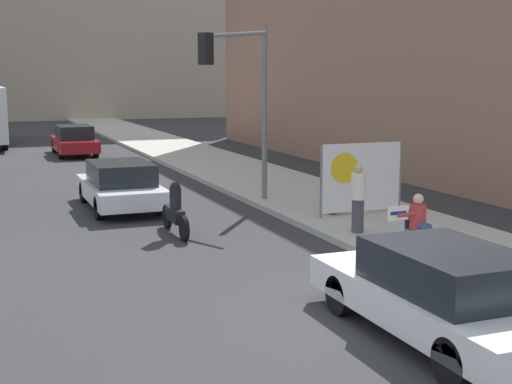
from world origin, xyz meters
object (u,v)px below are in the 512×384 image
(parked_car_curbside, at_px, (443,293))
(car_on_road_distant, at_px, (74,140))
(car_on_road_nearest, at_px, (121,185))
(seated_protester, at_px, (419,221))
(protest_banner, at_px, (361,177))
(pedestrian_behind, at_px, (332,181))
(motorcycle_on_road, at_px, (175,212))
(jogger_on_sidewalk, at_px, (358,198))
(traffic_light_pole, at_px, (242,84))

(parked_car_curbside, relative_size, car_on_road_distant, 1.02)
(car_on_road_nearest, distance_m, car_on_road_distant, 14.85)
(seated_protester, relative_size, protest_banner, 0.50)
(pedestrian_behind, distance_m, car_on_road_distant, 18.95)
(seated_protester, xyz_separation_m, motorcycle_on_road, (-4.07, 4.15, -0.27))
(car_on_road_nearest, bearing_deg, protest_banner, -36.14)
(seated_protester, relative_size, parked_car_curbside, 0.26)
(protest_banner, bearing_deg, car_on_road_nearest, 143.86)
(protest_banner, xyz_separation_m, motorcycle_on_road, (-4.96, 0.19, -0.62))
(seated_protester, height_order, protest_banner, protest_banner)
(protest_banner, bearing_deg, car_on_road_distant, 104.55)
(jogger_on_sidewalk, distance_m, motorcycle_on_road, 4.36)
(protest_banner, relative_size, parked_car_curbside, 0.52)
(jogger_on_sidewalk, xyz_separation_m, pedestrian_behind, (0.51, 2.26, 0.06))
(seated_protester, relative_size, jogger_on_sidewalk, 0.75)
(seated_protester, distance_m, motorcycle_on_road, 5.82)
(seated_protester, distance_m, jogger_on_sidewalk, 2.13)
(car_on_road_distant, bearing_deg, motorcycle_on_road, -90.19)
(pedestrian_behind, bearing_deg, motorcycle_on_road, 7.86)
(seated_protester, xyz_separation_m, car_on_road_distant, (-4.01, 22.83, -0.09))
(seated_protester, height_order, parked_car_curbside, parked_car_curbside)
(car_on_road_nearest, bearing_deg, pedestrian_behind, -36.53)
(pedestrian_behind, distance_m, parked_car_curbside, 8.74)
(pedestrian_behind, bearing_deg, protest_banner, 151.96)
(protest_banner, bearing_deg, parked_car_curbside, -111.94)
(seated_protester, distance_m, car_on_road_nearest, 9.24)
(traffic_light_pole, xyz_separation_m, motorcycle_on_road, (-2.72, -2.66, -3.01))
(pedestrian_behind, height_order, car_on_road_distant, pedestrian_behind)
(seated_protester, bearing_deg, car_on_road_distant, 96.37)
(protest_banner, bearing_deg, seated_protester, -102.66)
(car_on_road_distant, bearing_deg, protest_banner, -75.45)
(parked_car_curbside, height_order, motorcycle_on_road, parked_car_curbside)
(motorcycle_on_road, bearing_deg, protest_banner, -2.19)
(protest_banner, height_order, traffic_light_pole, traffic_light_pole)
(seated_protester, bearing_deg, traffic_light_pole, 97.63)
(seated_protester, xyz_separation_m, pedestrian_behind, (0.26, 4.37, 0.22))
(protest_banner, relative_size, traffic_light_pole, 0.48)
(traffic_light_pole, xyz_separation_m, parked_car_curbside, (-0.96, -10.78, -2.86))
(jogger_on_sidewalk, xyz_separation_m, parked_car_curbside, (-2.07, -6.08, -0.28))
(seated_protester, bearing_deg, pedestrian_behind, 82.99)
(pedestrian_behind, height_order, parked_car_curbside, pedestrian_behind)
(jogger_on_sidewalk, height_order, traffic_light_pole, traffic_light_pole)
(traffic_light_pole, distance_m, motorcycle_on_road, 4.85)
(pedestrian_behind, bearing_deg, car_on_road_distant, -72.01)
(traffic_light_pole, height_order, motorcycle_on_road, traffic_light_pole)
(parked_car_curbside, bearing_deg, seated_protester, 59.87)
(jogger_on_sidewalk, relative_size, car_on_road_distant, 0.35)
(jogger_on_sidewalk, height_order, pedestrian_behind, pedestrian_behind)
(pedestrian_behind, height_order, traffic_light_pole, traffic_light_pole)
(pedestrian_behind, relative_size, car_on_road_nearest, 0.38)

